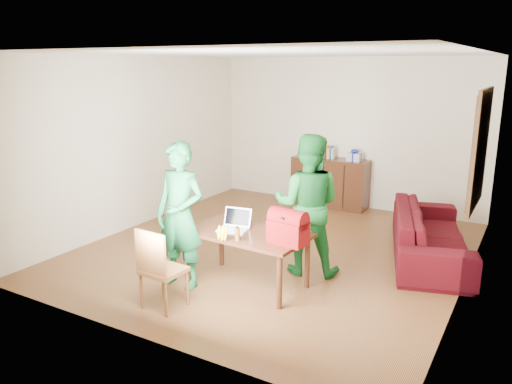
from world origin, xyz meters
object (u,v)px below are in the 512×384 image
Objects in this scene: person_far at (307,205)px; laptop at (233,227)px; chair at (163,284)px; table at (247,238)px; red_bag at (288,230)px; person_near at (180,215)px; bottle at (237,234)px; sofa at (430,234)px.

person_far is 4.76× the size of laptop.
chair reaches higher than laptop.
chair is at bearing 44.76° from person_far.
red_bag reaches higher than table.
person_near is at bearing 28.69° from person_far.
sofa is at bearing 54.49° from bottle.
person_near is 0.98× the size of person_far.
bottle is 2.85m from sofa.
person_far is at bearing 119.17° from sofa.
sofa is (1.87, 2.03, -0.37)m from laptop.
laptop reaches higher than sofa.
bottle is at bearing -152.06° from red_bag.
table is 0.83m from person_near.
chair is (-0.49, -0.95, -0.32)m from table.
red_bag is at bearing -14.52° from laptop.
table is 0.83× the size of person_far.
sofa is at bearing 56.44° from chair.
sofa is at bearing 69.14° from red_bag.
bottle is (0.73, 0.08, -0.12)m from person_near.
chair is 0.97m from bottle.
red_bag reaches higher than laptop.
person_near is (-0.19, 0.56, 0.60)m from chair.
person_near is at bearing -173.90° from bottle.
person_far reaches higher than table.
person_near is 3.40m from sofa.
person_far is 0.99m from laptop.
chair reaches higher than table.
person_far is 0.84m from red_bag.
laptop is (0.31, 0.91, 0.44)m from chair.
person_near is 0.75m from bottle.
bottle is (0.55, 0.63, 0.48)m from chair.
table is at bearing 100.44° from bottle.
person_far reaches higher than sofa.
red_bag is at bearing 20.83° from bottle.
laptop reaches higher than bottle.
chair reaches higher than sofa.
chair is at bearing 127.16° from sofa.
sofa is (1.70, 1.98, -0.25)m from table.
red_bag is at bearing 11.08° from person_near.
chair is 2.00m from person_far.
person_near is 1.57m from person_far.
person_far is at bearing 63.95° from chair.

